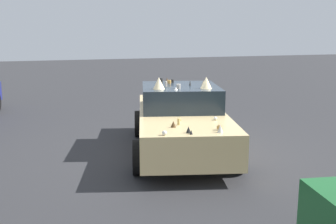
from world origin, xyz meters
name	(u,v)px	position (x,y,z in m)	size (l,w,h in m)	color
ground_plane	(181,151)	(0.00, 0.00, 0.00)	(60.00, 60.00, 0.00)	#2D2D30
art_car_decorated	(181,119)	(0.05, -0.01, 0.71)	(4.67, 2.81, 1.66)	#D8BC7F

